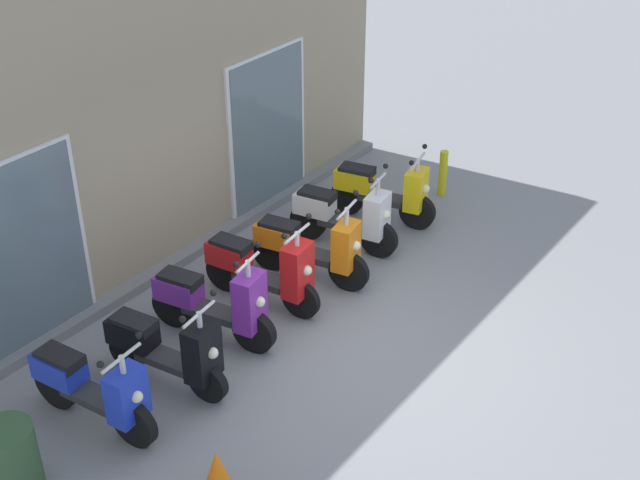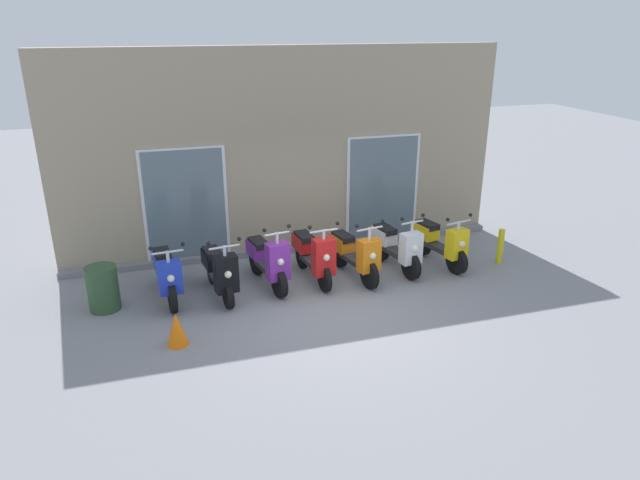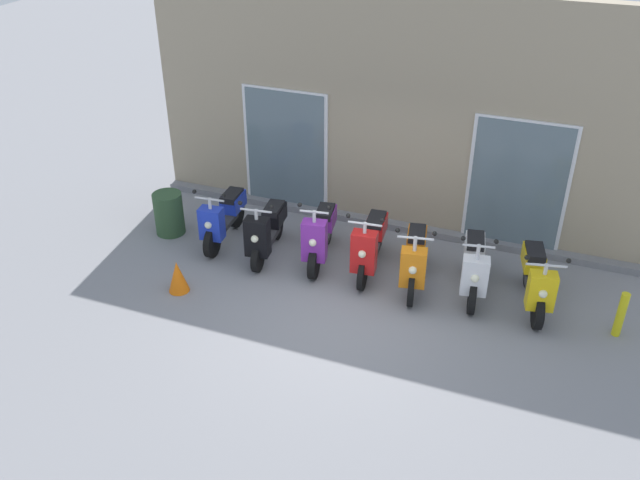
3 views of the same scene
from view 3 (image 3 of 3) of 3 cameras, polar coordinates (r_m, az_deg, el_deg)
ground_plane at (r=10.17m, az=1.77°, el=-5.94°), size 40.00×40.00×0.00m
storefront_facade at (r=11.67m, az=6.75°, el=10.00°), size 9.00×0.50×4.08m
scooter_blue at (r=11.74m, az=-8.07°, el=1.93°), size 0.57×1.58×1.18m
scooter_black at (r=11.25m, az=-4.51°, el=0.85°), size 0.58×1.51×1.21m
scooter_purple at (r=11.06m, az=0.01°, el=0.44°), size 0.61×1.60×1.29m
scooter_red at (r=10.81m, az=4.20°, el=-0.30°), size 0.58×1.61×1.27m
scooter_orange at (r=10.56m, az=7.91°, el=-1.49°), size 0.66×1.62×1.26m
scooter_white at (r=10.54m, az=12.75°, el=-2.12°), size 0.60×1.55×1.24m
scooter_yellow at (r=10.49m, az=17.62°, el=-3.15°), size 0.70×1.54×1.16m
traffic_cone at (r=10.67m, az=-11.82°, el=-3.00°), size 0.32×0.32×0.52m
trash_bin at (r=12.20m, az=-12.53°, el=2.18°), size 0.51×0.51×0.76m
curb_bollard at (r=10.39m, az=23.86°, el=-5.73°), size 0.12×0.12×0.70m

